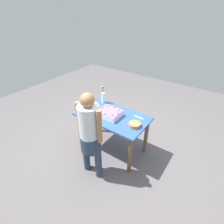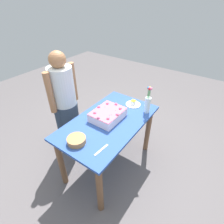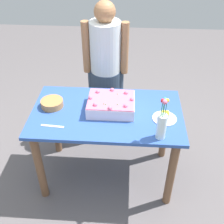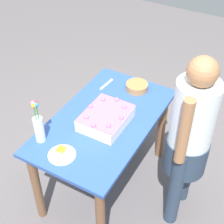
{
  "view_description": "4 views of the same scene",
  "coord_description": "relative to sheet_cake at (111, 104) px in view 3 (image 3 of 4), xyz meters",
  "views": [
    {
      "loc": [
        1.49,
        -2.11,
        2.47
      ],
      "look_at": [
        0.05,
        -0.08,
        0.9
      ],
      "focal_mm": 28.0,
      "sensor_mm": 36.0,
      "label": 1
    },
    {
      "loc": [
        1.3,
        0.97,
        2.04
      ],
      "look_at": [
        -0.05,
        0.01,
        0.87
      ],
      "focal_mm": 28.0,
      "sensor_mm": 36.0,
      "label": 2
    },
    {
      "loc": [
        -0.17,
        1.86,
        2.2
      ],
      "look_at": [
        -0.05,
        0.03,
        0.8
      ],
      "focal_mm": 45.0,
      "sensor_mm": 36.0,
      "label": 3
    },
    {
      "loc": [
        -1.72,
        -1.04,
        2.54
      ],
      "look_at": [
        0.05,
        -0.04,
        0.83
      ],
      "focal_mm": 55.0,
      "sensor_mm": 36.0,
      "label": 4
    }
  ],
  "objects": [
    {
      "name": "ground_plane",
      "position": [
        0.03,
        0.04,
        -0.83
      ],
      "size": [
        8.0,
        8.0,
        0.0
      ],
      "primitive_type": "plane",
      "color": "#5E5859"
    },
    {
      "name": "flower_vase",
      "position": [
        -0.39,
        0.32,
        0.08
      ],
      "size": [
        0.07,
        0.07,
        0.35
      ],
      "color": "white",
      "rests_on": "dining_table"
    },
    {
      "name": "person_standing",
      "position": [
        0.1,
        -0.63,
        0.03
      ],
      "size": [
        0.45,
        0.31,
        1.49
      ],
      "rotation": [
        0.0,
        0.0,
        1.57
      ],
      "color": "#2B3A4F",
      "rests_on": "ground_plane"
    },
    {
      "name": "fruit_bowl",
      "position": [
        0.51,
        -0.01,
        -0.02
      ],
      "size": [
        0.19,
        0.19,
        0.06
      ],
      "primitive_type": "cylinder",
      "color": "#B07844",
      "rests_on": "dining_table"
    },
    {
      "name": "dining_table",
      "position": [
        0.03,
        0.04,
        -0.2
      ],
      "size": [
        1.26,
        0.73,
        0.77
      ],
      "color": "#2E51A1",
      "rests_on": "ground_plane"
    },
    {
      "name": "sheet_cake",
      "position": [
        0.0,
        0.0,
        0.0
      ],
      "size": [
        0.39,
        0.31,
        0.13
      ],
      "color": "white",
      "rests_on": "dining_table"
    },
    {
      "name": "serving_plate_with_slice",
      "position": [
        -0.44,
        0.1,
        -0.04
      ],
      "size": [
        0.2,
        0.2,
        0.06
      ],
      "color": "white",
      "rests_on": "dining_table"
    },
    {
      "name": "cake_knife",
      "position": [
        0.44,
        0.25,
        -0.05
      ],
      "size": [
        0.19,
        0.04,
        0.0
      ],
      "primitive_type": "cube",
      "rotation": [
        0.0,
        0.0,
        3.06
      ],
      "color": "silver",
      "rests_on": "dining_table"
    }
  ]
}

